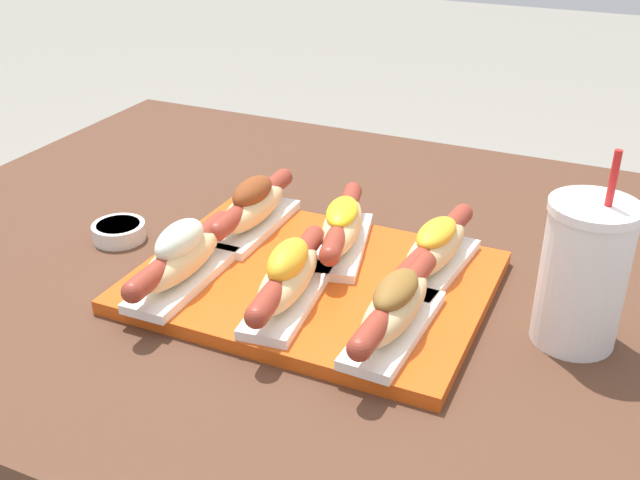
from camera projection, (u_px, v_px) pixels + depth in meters
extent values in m
cube|color=#4C2D1E|center=(317.00, 453.00, 1.19)|extent=(1.25, 0.96, 0.74)
cube|color=#CC4C14|center=(313.00, 281.00, 0.93)|extent=(0.42, 0.33, 0.02)
cube|color=white|center=(183.00, 279.00, 0.91)|extent=(0.06, 0.18, 0.01)
ellipsoid|color=#E5C184|center=(181.00, 258.00, 0.90)|extent=(0.05, 0.16, 0.04)
cylinder|color=maroon|center=(181.00, 253.00, 0.89)|extent=(0.03, 0.19, 0.03)
sphere|color=maroon|center=(133.00, 292.00, 0.82)|extent=(0.03, 0.03, 0.03)
sphere|color=maroon|center=(221.00, 221.00, 0.97)|extent=(0.03, 0.03, 0.03)
ellipsoid|color=silver|center=(180.00, 240.00, 0.88)|extent=(0.04, 0.09, 0.04)
cube|color=white|center=(289.00, 299.00, 0.87)|extent=(0.08, 0.18, 0.01)
ellipsoid|color=#E5C184|center=(288.00, 278.00, 0.86)|extent=(0.07, 0.16, 0.04)
cylinder|color=maroon|center=(288.00, 272.00, 0.85)|extent=(0.05, 0.19, 0.03)
sphere|color=maroon|center=(256.00, 317.00, 0.77)|extent=(0.03, 0.03, 0.03)
sphere|color=maroon|center=(315.00, 236.00, 0.93)|extent=(0.03, 0.03, 0.03)
ellipsoid|color=gold|center=(288.00, 259.00, 0.85)|extent=(0.05, 0.09, 0.04)
cube|color=white|center=(394.00, 328.00, 0.82)|extent=(0.07, 0.18, 0.01)
ellipsoid|color=#E5C184|center=(395.00, 307.00, 0.80)|extent=(0.05, 0.16, 0.04)
cylinder|color=maroon|center=(395.00, 301.00, 0.80)|extent=(0.03, 0.19, 0.03)
sphere|color=maroon|center=(359.00, 349.00, 0.72)|extent=(0.03, 0.03, 0.03)
sphere|color=maroon|center=(425.00, 262.00, 0.87)|extent=(0.03, 0.03, 0.03)
ellipsoid|color=brown|center=(396.00, 290.00, 0.79)|extent=(0.04, 0.09, 0.03)
cube|color=white|center=(254.00, 225.00, 1.04)|extent=(0.06, 0.18, 0.01)
ellipsoid|color=#E5C184|center=(253.00, 207.00, 1.02)|extent=(0.05, 0.16, 0.04)
cylinder|color=maroon|center=(253.00, 202.00, 1.02)|extent=(0.03, 0.19, 0.03)
sphere|color=maroon|center=(217.00, 231.00, 0.94)|extent=(0.03, 0.03, 0.03)
sphere|color=maroon|center=(284.00, 177.00, 1.10)|extent=(0.03, 0.03, 0.03)
ellipsoid|color=brown|center=(252.00, 191.00, 1.01)|extent=(0.04, 0.09, 0.03)
cube|color=white|center=(342.00, 245.00, 0.99)|extent=(0.10, 0.19, 0.01)
ellipsoid|color=#E5C184|center=(342.00, 226.00, 0.97)|extent=(0.08, 0.16, 0.04)
cylinder|color=maroon|center=(342.00, 221.00, 0.97)|extent=(0.07, 0.19, 0.03)
sphere|color=maroon|center=(329.00, 256.00, 0.89)|extent=(0.03, 0.03, 0.03)
sphere|color=maroon|center=(353.00, 191.00, 1.05)|extent=(0.03, 0.03, 0.03)
ellipsoid|color=yellow|center=(342.00, 211.00, 0.96)|extent=(0.06, 0.09, 0.02)
cube|color=white|center=(434.00, 268.00, 0.93)|extent=(0.08, 0.18, 0.01)
ellipsoid|color=#E5C184|center=(435.00, 248.00, 0.92)|extent=(0.06, 0.16, 0.04)
cylinder|color=maroon|center=(436.00, 243.00, 0.92)|extent=(0.04, 0.19, 0.03)
sphere|color=maroon|center=(404.00, 277.00, 0.84)|extent=(0.03, 0.03, 0.03)
sphere|color=maroon|center=(463.00, 213.00, 0.99)|extent=(0.03, 0.03, 0.03)
ellipsoid|color=gold|center=(437.00, 233.00, 0.91)|extent=(0.05, 0.09, 0.02)
cylinder|color=silver|center=(119.00, 232.00, 1.05)|extent=(0.07, 0.07, 0.02)
cylinder|color=red|center=(118.00, 227.00, 1.04)|extent=(0.06, 0.06, 0.01)
cylinder|color=white|center=(582.00, 278.00, 0.80)|extent=(0.09, 0.09, 0.16)
cylinder|color=white|center=(595.00, 208.00, 0.76)|extent=(0.10, 0.10, 0.01)
cylinder|color=red|center=(613.00, 178.00, 0.74)|extent=(0.01, 0.01, 0.06)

